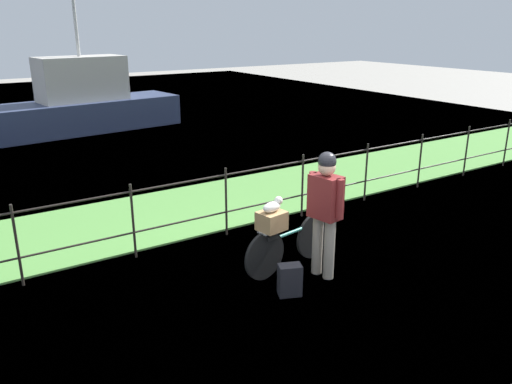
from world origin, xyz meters
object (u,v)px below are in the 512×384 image
(terrier_dog, at_px, (273,206))
(backpack_on_paving, at_px, (290,280))
(cyclist_person, at_px, (325,204))
(moored_boat_mid, at_px, (84,104))
(bicycle_main, at_px, (289,244))
(wooden_crate, at_px, (272,221))

(terrier_dog, distance_m, backpack_on_paving, 0.96)
(cyclist_person, height_order, moored_boat_mid, moored_boat_mid)
(bicycle_main, relative_size, terrier_dog, 4.96)
(backpack_on_paving, bearing_deg, cyclist_person, -142.98)
(backpack_on_paving, distance_m, moored_boat_mid, 11.68)
(wooden_crate, relative_size, terrier_dog, 1.02)
(wooden_crate, xyz_separation_m, cyclist_person, (0.58, -0.36, 0.22))
(wooden_crate, relative_size, cyclist_person, 0.20)
(terrier_dog, bearing_deg, bicycle_main, 9.53)
(bicycle_main, xyz_separation_m, cyclist_person, (0.24, -0.42, 0.65))
(wooden_crate, height_order, terrier_dog, terrier_dog)
(terrier_dog, height_order, backpack_on_paving, terrier_dog)
(bicycle_main, relative_size, wooden_crate, 4.86)
(bicycle_main, bearing_deg, cyclist_person, -60.11)
(backpack_on_paving, bearing_deg, moored_boat_mid, -71.41)
(bicycle_main, height_order, cyclist_person, cyclist_person)
(wooden_crate, distance_m, backpack_on_paving, 0.80)
(backpack_on_paving, xyz_separation_m, moored_boat_mid, (0.77, 11.63, 0.61))
(terrier_dog, height_order, moored_boat_mid, moored_boat_mid)
(moored_boat_mid, bearing_deg, terrier_dog, -93.34)
(cyclist_person, xyz_separation_m, moored_boat_mid, (0.09, 11.46, -0.19))
(moored_boat_mid, bearing_deg, backpack_on_paving, -93.77)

